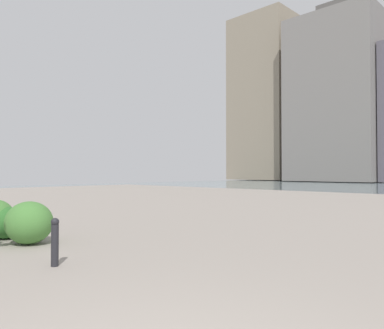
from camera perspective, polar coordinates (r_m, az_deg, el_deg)
building_annex at (r=70.52m, az=21.30°, el=9.46°), size 15.12×11.11×31.01m
building_highrise at (r=82.77m, az=12.09°, el=9.59°), size 12.84×15.03×33.97m
bollard_near at (r=6.52m, az=-20.35°, el=-10.98°), size 0.13×0.13×0.78m
shrub_round at (r=8.67m, az=-23.78°, el=-8.20°), size 1.06×0.96×0.90m
shrub_wide at (r=9.59m, az=-26.79°, el=-7.99°), size 0.87×0.78×0.74m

